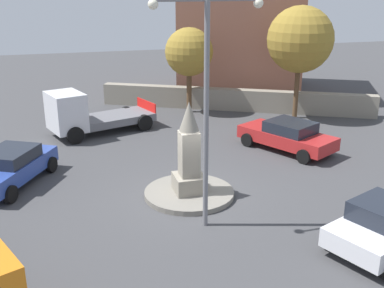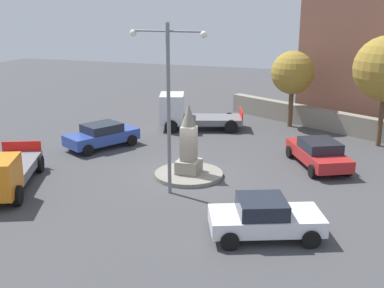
{
  "view_description": "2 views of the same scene",
  "coord_description": "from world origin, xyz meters",
  "px_view_note": "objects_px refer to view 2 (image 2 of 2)",
  "views": [
    {
      "loc": [
        4.13,
        14.76,
        7.28
      ],
      "look_at": [
        -0.19,
        -0.28,
        1.88
      ],
      "focal_mm": 43.18,
      "sensor_mm": 36.0,
      "label": 1
    },
    {
      "loc": [
        -7.2,
        20.45,
        7.99
      ],
      "look_at": [
        -0.31,
        0.43,
        1.76
      ],
      "focal_mm": 45.04,
      "sensor_mm": 36.0,
      "label": 2
    }
  ],
  "objects_px": {
    "car_red_approaching": "(318,153)",
    "tree_mid_cluster": "(293,73)",
    "monument": "(189,144)",
    "car_white_parked_left": "(265,217)",
    "streetlamp": "(168,92)",
    "truck_white_passing": "(187,113)",
    "corner_building": "(382,57)",
    "car_blue_far_side": "(102,135)",
    "truck_orange_parked_right": "(0,174)"
  },
  "relations": [
    {
      "from": "car_white_parked_left",
      "to": "car_red_approaching",
      "type": "distance_m",
      "value": 8.51
    },
    {
      "from": "truck_white_passing",
      "to": "corner_building",
      "type": "height_order",
      "value": "corner_building"
    },
    {
      "from": "monument",
      "to": "tree_mid_cluster",
      "type": "relative_size",
      "value": 0.67
    },
    {
      "from": "streetlamp",
      "to": "truck_white_passing",
      "type": "height_order",
      "value": "streetlamp"
    },
    {
      "from": "streetlamp",
      "to": "car_red_approaching",
      "type": "height_order",
      "value": "streetlamp"
    },
    {
      "from": "car_blue_far_side",
      "to": "corner_building",
      "type": "height_order",
      "value": "corner_building"
    },
    {
      "from": "monument",
      "to": "car_red_approaching",
      "type": "height_order",
      "value": "monument"
    },
    {
      "from": "car_white_parked_left",
      "to": "car_red_approaching",
      "type": "height_order",
      "value": "car_white_parked_left"
    },
    {
      "from": "streetlamp",
      "to": "car_red_approaching",
      "type": "relative_size",
      "value": 1.51
    },
    {
      "from": "car_white_parked_left",
      "to": "tree_mid_cluster",
      "type": "bearing_deg",
      "value": -85.19
    },
    {
      "from": "car_red_approaching",
      "to": "tree_mid_cluster",
      "type": "xyz_separation_m",
      "value": [
        2.5,
        -7.88,
        2.85
      ]
    },
    {
      "from": "car_red_approaching",
      "to": "monument",
      "type": "bearing_deg",
      "value": 31.53
    },
    {
      "from": "truck_white_passing",
      "to": "car_white_parked_left",
      "type": "bearing_deg",
      "value": 119.68
    },
    {
      "from": "car_red_approaching",
      "to": "truck_orange_parked_right",
      "type": "relative_size",
      "value": 0.8
    },
    {
      "from": "tree_mid_cluster",
      "to": "truck_orange_parked_right",
      "type": "bearing_deg",
      "value": 57.93
    },
    {
      "from": "car_red_approaching",
      "to": "truck_orange_parked_right",
      "type": "xyz_separation_m",
      "value": [
        12.6,
        8.24,
        0.22
      ]
    },
    {
      "from": "monument",
      "to": "truck_white_passing",
      "type": "xyz_separation_m",
      "value": [
        3.08,
        -8.47,
        -0.56
      ]
    },
    {
      "from": "truck_orange_parked_right",
      "to": "tree_mid_cluster",
      "type": "height_order",
      "value": "tree_mid_cluster"
    },
    {
      "from": "car_blue_far_side",
      "to": "car_red_approaching",
      "type": "distance_m",
      "value": 11.98
    },
    {
      "from": "monument",
      "to": "car_blue_far_side",
      "type": "distance_m",
      "value": 6.96
    },
    {
      "from": "car_blue_far_side",
      "to": "monument",
      "type": "bearing_deg",
      "value": 155.27
    },
    {
      "from": "truck_white_passing",
      "to": "corner_building",
      "type": "relative_size",
      "value": 0.65
    },
    {
      "from": "monument",
      "to": "truck_white_passing",
      "type": "height_order",
      "value": "monument"
    },
    {
      "from": "car_red_approaching",
      "to": "corner_building",
      "type": "relative_size",
      "value": 0.55
    },
    {
      "from": "car_blue_far_side",
      "to": "tree_mid_cluster",
      "type": "xyz_separation_m",
      "value": [
        -9.46,
        -8.49,
        2.84
      ]
    },
    {
      "from": "monument",
      "to": "car_blue_far_side",
      "type": "xyz_separation_m",
      "value": [
        6.27,
        -2.89,
        -0.88
      ]
    },
    {
      "from": "car_white_parked_left",
      "to": "truck_orange_parked_right",
      "type": "bearing_deg",
      "value": -0.98
    },
    {
      "from": "car_blue_far_side",
      "to": "tree_mid_cluster",
      "type": "bearing_deg",
      "value": -138.11
    },
    {
      "from": "car_blue_far_side",
      "to": "truck_orange_parked_right",
      "type": "xyz_separation_m",
      "value": [
        0.64,
        7.63,
        0.21
      ]
    },
    {
      "from": "monument",
      "to": "truck_orange_parked_right",
      "type": "distance_m",
      "value": 8.4
    },
    {
      "from": "car_white_parked_left",
      "to": "truck_white_passing",
      "type": "relative_size",
      "value": 0.76
    },
    {
      "from": "car_blue_far_side",
      "to": "truck_white_passing",
      "type": "relative_size",
      "value": 0.79
    },
    {
      "from": "car_blue_far_side",
      "to": "truck_white_passing",
      "type": "xyz_separation_m",
      "value": [
        -3.19,
        -5.59,
        0.32
      ]
    },
    {
      "from": "streetlamp",
      "to": "car_white_parked_left",
      "type": "distance_m",
      "value": 6.55
    },
    {
      "from": "tree_mid_cluster",
      "to": "car_white_parked_left",
      "type": "bearing_deg",
      "value": 94.81
    },
    {
      "from": "corner_building",
      "to": "monument",
      "type": "bearing_deg",
      "value": 61.69
    },
    {
      "from": "car_red_approaching",
      "to": "tree_mid_cluster",
      "type": "height_order",
      "value": "tree_mid_cluster"
    },
    {
      "from": "car_blue_far_side",
      "to": "corner_building",
      "type": "bearing_deg",
      "value": -138.37
    },
    {
      "from": "truck_orange_parked_right",
      "to": "corner_building",
      "type": "relative_size",
      "value": 0.68
    },
    {
      "from": "car_white_parked_left",
      "to": "truck_orange_parked_right",
      "type": "distance_m",
      "value": 11.48
    },
    {
      "from": "streetlamp",
      "to": "truck_white_passing",
      "type": "distance_m",
      "value": 11.62
    },
    {
      "from": "car_white_parked_left",
      "to": "truck_orange_parked_right",
      "type": "relative_size",
      "value": 0.73
    },
    {
      "from": "monument",
      "to": "car_white_parked_left",
      "type": "height_order",
      "value": "monument"
    },
    {
      "from": "car_white_parked_left",
      "to": "tree_mid_cluster",
      "type": "xyz_separation_m",
      "value": [
        1.37,
        -16.32,
        2.85
      ]
    },
    {
      "from": "truck_orange_parked_right",
      "to": "car_white_parked_left",
      "type": "bearing_deg",
      "value": 179.02
    },
    {
      "from": "truck_orange_parked_right",
      "to": "truck_white_passing",
      "type": "height_order",
      "value": "truck_white_passing"
    },
    {
      "from": "monument",
      "to": "car_blue_far_side",
      "type": "bearing_deg",
      "value": -24.73
    },
    {
      "from": "streetlamp",
      "to": "truck_white_passing",
      "type": "relative_size",
      "value": 1.28
    },
    {
      "from": "car_white_parked_left",
      "to": "truck_orange_parked_right",
      "type": "xyz_separation_m",
      "value": [
        11.47,
        -0.2,
        0.22
      ]
    },
    {
      "from": "car_red_approaching",
      "to": "tree_mid_cluster",
      "type": "bearing_deg",
      "value": -72.39
    }
  ]
}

